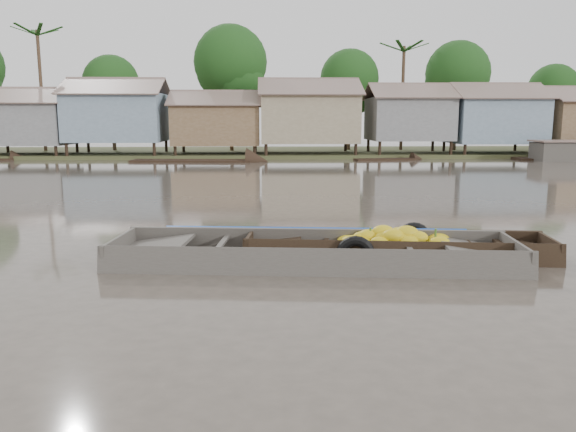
{
  "coord_description": "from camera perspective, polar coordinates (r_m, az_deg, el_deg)",
  "views": [
    {
      "loc": [
        -0.64,
        -9.69,
        2.68
      ],
      "look_at": [
        -0.17,
        1.02,
        0.8
      ],
      "focal_mm": 35.0,
      "sensor_mm": 36.0,
      "label": 1
    }
  ],
  "objects": [
    {
      "name": "ground",
      "position": [
        10.07,
        1.22,
        -5.49
      ],
      "size": [
        120.0,
        120.0,
        0.0
      ],
      "primitive_type": "plane",
      "color": "#473F36",
      "rests_on": "ground"
    },
    {
      "name": "banana_boat",
      "position": [
        11.24,
        10.6,
        -3.11
      ],
      "size": [
        6.05,
        2.14,
        0.81
      ],
      "rotation": [
        0.0,
        0.0,
        -0.12
      ],
      "color": "black",
      "rests_on": "ground"
    },
    {
      "name": "distant_boats",
      "position": [
        36.57,
        18.01,
        5.59
      ],
      "size": [
        47.59,
        16.35,
        1.38
      ],
      "color": "black",
      "rests_on": "ground"
    },
    {
      "name": "riverbank",
      "position": [
        41.72,
        2.56,
        10.46
      ],
      "size": [
        120.0,
        12.47,
        10.22
      ],
      "color": "#384723",
      "rests_on": "ground"
    },
    {
      "name": "viewer_boat",
      "position": [
        10.58,
        2.75,
        -4.4
      ],
      "size": [
        7.7,
        2.71,
        0.61
      ],
      "rotation": [
        0.0,
        0.0,
        -0.1
      ],
      "color": "#443E39",
      "rests_on": "ground"
    }
  ]
}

